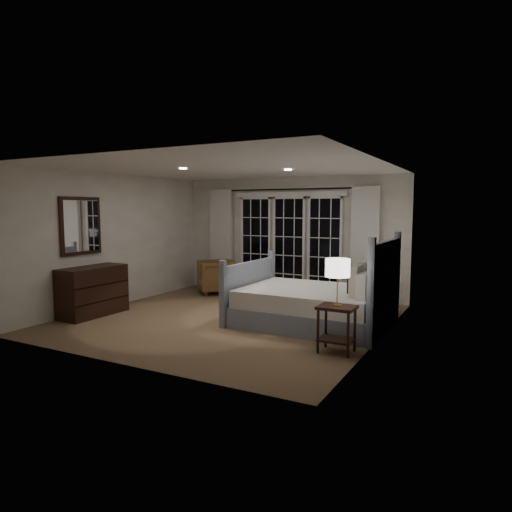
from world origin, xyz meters
The scene contains 20 objects.
floor centered at (0.00, 0.00, 0.00)m, with size 5.00×5.00×0.00m, color brown.
ceiling centered at (0.00, 0.00, 2.50)m, with size 5.00×5.00×0.00m, color white.
wall_left centered at (-2.50, 0.00, 1.25)m, with size 0.02×5.00×2.50m, color white.
wall_right centered at (2.50, 0.00, 1.25)m, with size 0.02×5.00×2.50m, color white.
wall_back centered at (0.00, 2.50, 1.25)m, with size 5.00×0.02×2.50m, color white.
wall_front centered at (0.00, -2.50, 1.25)m, with size 5.00×0.02×2.50m, color white.
french_doors centered at (0.00, 2.46, 1.09)m, with size 2.50×0.04×2.20m.
curtain_rod centered at (0.00, 2.40, 2.25)m, with size 0.03×0.03×3.50m, color black.
curtain_left centered at (-1.65, 2.38, 1.15)m, with size 0.55×0.10×2.25m, color silver.
curtain_right centered at (1.65, 2.38, 1.15)m, with size 0.55×0.10×2.25m, color silver.
downlight_a centered at (0.80, 0.60, 2.49)m, with size 0.12×0.12×0.01m, color white.
downlight_b centered at (-0.60, -0.40, 2.49)m, with size 0.12×0.12×0.01m, color white.
bed centered at (1.41, 0.34, 0.34)m, with size 2.35×1.69×1.37m.
nightstand_left centered at (2.15, -0.85, 0.40)m, with size 0.47×0.37×0.61m.
nightstand_right centered at (2.13, 1.47, 0.41)m, with size 0.48×0.38×0.62m.
lamp_left centered at (2.15, -0.85, 1.10)m, with size 0.32×0.32×0.61m.
lamp_right centered at (2.13, 1.47, 1.11)m, with size 0.32×0.32×0.61m.
armchair centered at (-1.48, 1.92, 0.36)m, with size 0.78×0.80×0.73m, color brown.
dresser centered at (-2.23, -0.86, 0.43)m, with size 0.51×1.20×0.85m.
mirror centered at (-2.47, -0.86, 1.55)m, with size 0.05×0.85×1.00m.
Camera 1 is at (3.93, -6.40, 1.86)m, focal length 32.00 mm.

